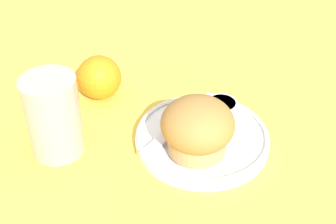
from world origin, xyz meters
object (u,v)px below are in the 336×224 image
at_px(muffin, 198,128).
at_px(butter_knife, 181,123).
at_px(orange_fruit, 99,77).
at_px(juice_glass, 53,116).

bearing_deg(muffin, butter_knife, 50.74).
bearing_deg(orange_fruit, butter_knife, -97.08).
bearing_deg(orange_fruit, juice_glass, -168.51).
xyz_separation_m(muffin, juice_glass, (-0.08, 0.18, 0.00)).
xyz_separation_m(muffin, orange_fruit, (0.06, 0.21, -0.02)).
distance_m(muffin, butter_knife, 0.07).
height_order(muffin, juice_glass, juice_glass).
distance_m(orange_fruit, juice_glass, 0.14).
height_order(muffin, butter_knife, muffin).
xyz_separation_m(butter_knife, juice_glass, (-0.12, 0.13, 0.04)).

